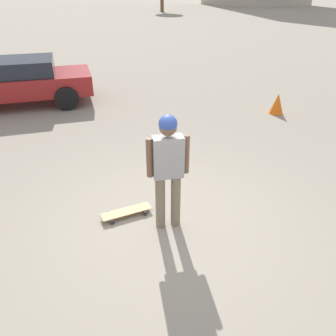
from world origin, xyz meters
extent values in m
plane|color=gray|center=(0.00, 0.00, 0.00)|extent=(220.00, 220.00, 0.00)
cylinder|color=#7A6B56|center=(-0.11, 0.04, 0.43)|extent=(0.14, 0.14, 0.86)
cylinder|color=#7A6B56|center=(0.11, -0.04, 0.43)|extent=(0.14, 0.14, 0.86)
cube|color=#999999|center=(0.00, 0.00, 1.15)|extent=(0.46, 0.33, 0.59)
cylinder|color=brown|center=(-0.24, 0.09, 1.17)|extent=(0.09, 0.09, 0.56)
cylinder|color=brown|center=(0.24, -0.09, 1.17)|extent=(0.09, 0.09, 0.56)
sphere|color=brown|center=(0.00, 0.00, 1.58)|extent=(0.23, 0.23, 0.23)
sphere|color=#2D4799|center=(0.00, 0.00, 1.62)|extent=(0.24, 0.24, 0.24)
cube|color=tan|center=(-0.43, 0.54, 0.08)|extent=(0.80, 0.30, 0.01)
cylinder|color=#262628|center=(-0.71, 0.46, 0.04)|extent=(0.08, 0.04, 0.07)
cylinder|color=#262628|center=(-0.68, 0.69, 0.04)|extent=(0.08, 0.04, 0.07)
cylinder|color=#262628|center=(-0.18, 0.39, 0.04)|extent=(0.08, 0.04, 0.07)
cylinder|color=#262628|center=(-0.15, 0.62, 0.04)|extent=(0.08, 0.04, 0.07)
cube|color=maroon|center=(-0.65, 7.04, 0.61)|extent=(4.32, 2.74, 0.55)
cube|color=#1E232D|center=(-0.55, 7.01, 1.10)|extent=(2.15, 1.98, 0.43)
cylinder|color=black|center=(0.31, 5.88, 0.33)|extent=(0.69, 0.37, 0.66)
cylinder|color=black|center=(0.78, 7.53, 0.33)|extent=(0.69, 0.37, 0.66)
cone|color=orange|center=(5.13, 2.48, 0.28)|extent=(0.39, 0.39, 0.56)
camera|label=1|loc=(-2.07, -3.28, 3.18)|focal=35.00mm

